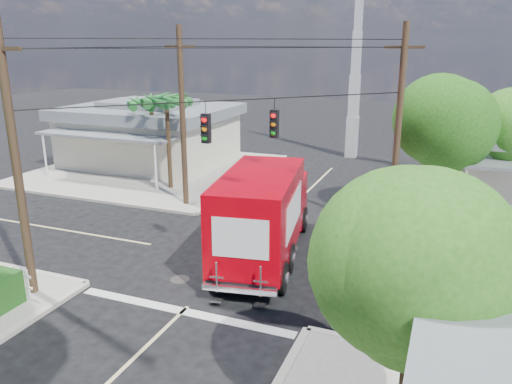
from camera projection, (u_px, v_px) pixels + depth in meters
The scene contains 13 objects.
ground at pixel (237, 259), 19.63m from camera, with size 120.00×120.00×0.00m, color black.
sidewalk_nw at pixel (153, 170), 33.14m from camera, with size 14.12×14.12×0.14m.
road_markings at pixel (221, 274), 18.32m from camera, with size 32.00×32.00×0.01m.
building_nw at pixel (150, 133), 34.33m from camera, with size 10.80×10.20×4.30m.
radio_tower at pixel (355, 80), 35.65m from camera, with size 0.80×0.80×17.00m.
tree_ne_front at pixel (450, 124), 21.74m from camera, with size 4.21×4.14×6.66m.
tree_ne_back at pixel (509, 133), 22.95m from camera, with size 3.77×3.66×5.82m.
tree_se at pixel (418, 267), 9.55m from camera, with size 3.67×3.54×5.62m.
palm_nw_front at pixel (167, 102), 27.52m from camera, with size 3.01×3.08×5.59m.
palm_nw_back at pixel (151, 104), 29.66m from camera, with size 3.01×3.08×5.19m.
utility_poles at pixel (216, 132), 20.28m from camera, with size 12.00×10.68×9.00m.
vending_boxes at pixel (423, 214), 22.66m from camera, with size 1.90×0.50×1.10m.
delivery_truck at pixel (263, 213), 19.32m from camera, with size 3.83×8.59×3.59m.
Camera 1 is at (7.34, -16.51, 8.16)m, focal length 35.00 mm.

